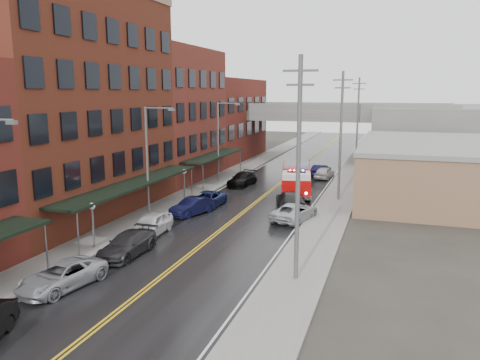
% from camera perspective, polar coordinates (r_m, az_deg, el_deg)
% --- Properties ---
extents(road, '(11.00, 160.00, 0.02)m').
position_cam_1_polar(road, '(41.83, 1.22, -3.33)').
color(road, black).
rests_on(road, ground).
extents(sidewalk_left, '(3.00, 160.00, 0.15)m').
position_cam_1_polar(sidewalk_left, '(44.43, -7.82, -2.50)').
color(sidewalk_left, slate).
rests_on(sidewalk_left, ground).
extents(sidewalk_right, '(3.00, 160.00, 0.15)m').
position_cam_1_polar(sidewalk_right, '(40.36, 11.21, -3.96)').
color(sidewalk_right, slate).
rests_on(sidewalk_right, ground).
extents(curb_left, '(0.30, 160.00, 0.15)m').
position_cam_1_polar(curb_left, '(43.75, -5.88, -2.67)').
color(curb_left, gray).
rests_on(curb_left, ground).
extents(curb_right, '(0.30, 160.00, 0.15)m').
position_cam_1_polar(curb_right, '(40.58, 8.89, -3.80)').
color(curb_right, gray).
rests_on(curb_right, ground).
extents(brick_building_b, '(9.00, 20.00, 18.00)m').
position_cam_1_polar(brick_building_b, '(40.56, -20.31, 8.43)').
color(brick_building_b, '#5B2618').
rests_on(brick_building_b, ground).
extents(brick_building_c, '(9.00, 15.00, 15.00)m').
position_cam_1_polar(brick_building_c, '(55.42, -8.87, 7.84)').
color(brick_building_c, maroon).
rests_on(brick_building_c, ground).
extents(brick_building_far, '(9.00, 20.00, 12.00)m').
position_cam_1_polar(brick_building_far, '(71.51, -2.42, 7.37)').
color(brick_building_far, '#5E2418').
rests_on(brick_building_far, ground).
extents(tan_building, '(14.00, 22.00, 5.00)m').
position_cam_1_polar(tan_building, '(49.59, 22.80, 0.99)').
color(tan_building, '#936B4F').
rests_on(tan_building, ground).
extents(right_far_block, '(18.00, 30.00, 8.00)m').
position_cam_1_polar(right_far_block, '(79.30, 22.72, 5.44)').
color(right_far_block, slate).
rests_on(right_far_block, ground).
extents(awning_1, '(2.60, 18.00, 3.09)m').
position_cam_1_polar(awning_1, '(37.91, -12.82, -0.45)').
color(awning_1, black).
rests_on(awning_1, ground).
extents(awning_2, '(2.60, 13.00, 3.09)m').
position_cam_1_polar(awning_2, '(53.45, -3.16, 2.99)').
color(awning_2, black).
rests_on(awning_2, ground).
extents(globe_lamp_1, '(0.44, 0.44, 3.12)m').
position_cam_1_polar(globe_lamp_1, '(31.78, -17.56, -4.09)').
color(globe_lamp_1, '#59595B').
rests_on(globe_lamp_1, ground).
extents(globe_lamp_2, '(0.44, 0.44, 3.12)m').
position_cam_1_polar(globe_lamp_2, '(43.60, -6.83, 0.27)').
color(globe_lamp_2, '#59595B').
rests_on(globe_lamp_2, ground).
extents(street_lamp_1, '(2.64, 0.22, 9.00)m').
position_cam_1_polar(street_lamp_1, '(37.94, -10.96, 2.99)').
color(street_lamp_1, '#59595B').
rests_on(street_lamp_1, ground).
extents(street_lamp_2, '(2.64, 0.22, 9.00)m').
position_cam_1_polar(street_lamp_2, '(52.40, -2.42, 5.26)').
color(street_lamp_2, '#59595B').
rests_on(street_lamp_2, ground).
extents(utility_pole_0, '(1.80, 0.24, 12.00)m').
position_cam_1_polar(utility_pole_0, '(24.57, 7.12, 1.61)').
color(utility_pole_0, '#59595B').
rests_on(utility_pole_0, ground).
extents(utility_pole_1, '(1.80, 0.24, 12.00)m').
position_cam_1_polar(utility_pole_1, '(44.23, 12.19, 5.48)').
color(utility_pole_1, '#59595B').
rests_on(utility_pole_1, ground).
extents(utility_pole_2, '(1.80, 0.24, 12.00)m').
position_cam_1_polar(utility_pole_2, '(64.10, 14.14, 6.95)').
color(utility_pole_2, '#59595B').
rests_on(utility_pole_2, ground).
extents(overpass, '(40.00, 10.00, 7.50)m').
position_cam_1_polar(overpass, '(71.92, 8.78, 7.27)').
color(overpass, slate).
rests_on(overpass, ground).
extents(fire_truck, '(4.75, 8.95, 3.13)m').
position_cam_1_polar(fire_truck, '(47.16, 6.87, 0.30)').
color(fire_truck, '#BB0908').
rests_on(fire_truck, ground).
extents(parked_car_left_2, '(3.12, 5.26, 1.37)m').
position_cam_1_polar(parked_car_left_2, '(26.65, -20.90, -10.84)').
color(parked_car_left_2, '#95979C').
rests_on(parked_car_left_2, ground).
extents(parked_car_left_3, '(2.11, 4.95, 1.42)m').
position_cam_1_polar(parked_car_left_3, '(30.51, -13.54, -7.62)').
color(parked_car_left_3, '#272629').
rests_on(parked_car_left_3, ground).
extents(parked_car_left_4, '(2.04, 4.67, 1.57)m').
position_cam_1_polar(parked_car_left_4, '(34.32, -10.81, -5.33)').
color(parked_car_left_4, silver).
rests_on(parked_car_left_4, ground).
extents(parked_car_left_5, '(2.83, 4.60, 1.43)m').
position_cam_1_polar(parked_car_left_5, '(39.32, -5.82, -3.23)').
color(parked_car_left_5, black).
rests_on(parked_car_left_5, ground).
extents(parked_car_left_6, '(2.60, 5.09, 1.38)m').
position_cam_1_polar(parked_car_left_6, '(41.79, -4.14, -2.41)').
color(parked_car_left_6, navy).
rests_on(parked_car_left_6, ground).
extents(parked_car_left_7, '(2.53, 5.15, 1.44)m').
position_cam_1_polar(parked_car_left_7, '(51.34, 0.30, 0.12)').
color(parked_car_left_7, black).
rests_on(parked_car_left_7, ground).
extents(parked_car_right_0, '(3.49, 5.51, 1.42)m').
position_cam_1_polar(parked_car_right_0, '(37.74, 6.67, -3.86)').
color(parked_car_right_0, '#B0B4B9').
rests_on(parked_car_right_0, ground).
extents(parked_car_right_1, '(3.95, 5.97, 1.61)m').
position_cam_1_polar(parked_car_right_1, '(41.29, 6.24, -2.44)').
color(parked_car_right_1, '#27272A').
rests_on(parked_car_right_1, ground).
extents(parked_car_right_2, '(2.18, 4.33, 1.41)m').
position_cam_1_polar(parked_car_right_2, '(56.33, 10.27, 0.88)').
color(parked_car_right_2, '#BCBCBC').
rests_on(parked_car_right_2, ground).
extents(parked_car_right_3, '(2.11, 4.44, 1.41)m').
position_cam_1_polar(parked_car_right_3, '(57.99, 9.81, 1.18)').
color(parked_car_right_3, black).
rests_on(parked_car_right_3, ground).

